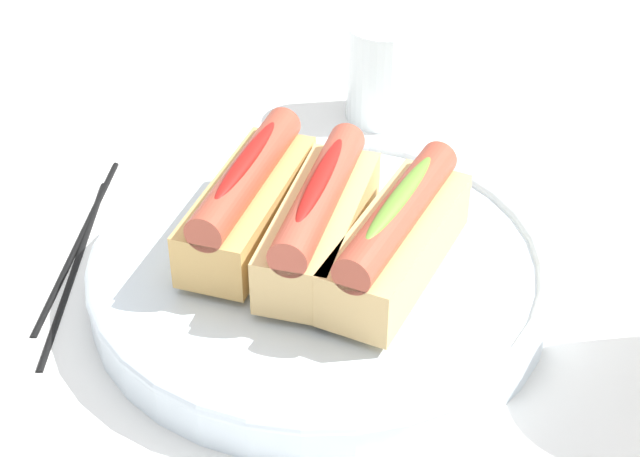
# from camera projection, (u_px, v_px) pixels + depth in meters

# --- Properties ---
(ground_plane) EXTENTS (2.40, 2.40, 0.00)m
(ground_plane) POSITION_uv_depth(u_px,v_px,m) (309.00, 280.00, 0.70)
(ground_plane) COLOR white
(serving_bowl) EXTENTS (0.32, 0.32, 0.04)m
(serving_bowl) POSITION_uv_depth(u_px,v_px,m) (320.00, 271.00, 0.68)
(serving_bowl) COLOR silver
(serving_bowl) RESTS_ON ground_plane
(hotdog_front) EXTENTS (0.15, 0.06, 0.06)m
(hotdog_front) POSITION_uv_depth(u_px,v_px,m) (246.00, 202.00, 0.67)
(hotdog_front) COLOR tan
(hotdog_front) RESTS_ON serving_bowl
(hotdog_back) EXTENTS (0.15, 0.05, 0.06)m
(hotdog_back) POSITION_uv_depth(u_px,v_px,m) (320.00, 219.00, 0.65)
(hotdog_back) COLOR #DBB270
(hotdog_back) RESTS_ON serving_bowl
(hotdog_side) EXTENTS (0.16, 0.08, 0.06)m
(hotdog_side) POSITION_uv_depth(u_px,v_px,m) (398.00, 237.00, 0.64)
(hotdog_side) COLOR #DBB270
(hotdog_side) RESTS_ON serving_bowl
(water_glass) EXTENTS (0.07, 0.07, 0.09)m
(water_glass) POSITION_uv_depth(u_px,v_px,m) (386.00, 76.00, 0.87)
(water_glass) COLOR white
(water_glass) RESTS_ON ground_plane
(chopstick_near) EXTENTS (0.21, 0.06, 0.01)m
(chopstick_near) POSITION_uv_depth(u_px,v_px,m) (75.00, 265.00, 0.71)
(chopstick_near) COLOR black
(chopstick_near) RESTS_ON ground_plane
(chopstick_far) EXTENTS (0.22, 0.04, 0.01)m
(chopstick_far) POSITION_uv_depth(u_px,v_px,m) (79.00, 239.00, 0.74)
(chopstick_far) COLOR black
(chopstick_far) RESTS_ON ground_plane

